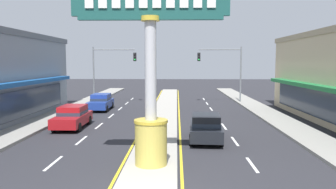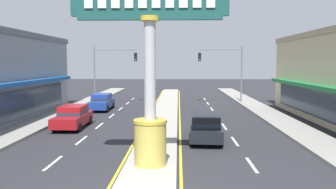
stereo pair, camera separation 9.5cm
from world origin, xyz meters
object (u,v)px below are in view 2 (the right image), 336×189
Objects in this scene: district_sign at (150,79)px; sedan_near_right_lane at (73,116)px; traffic_light_left_side at (110,65)px; sedan_near_left_lane at (102,102)px; sedan_far_right_lane at (206,127)px; traffic_light_right_side at (226,65)px.

district_sign reaches higher than sedan_near_right_lane.
district_sign is 1.25× the size of traffic_light_left_side.
sedan_near_left_lane is (0.28, -5.62, -3.46)m from traffic_light_left_side.
sedan_near_right_lane is at bearing 158.33° from sedan_far_right_lane.
traffic_light_left_side is at bearing 105.61° from district_sign.
district_sign is at bearing -105.53° from traffic_light_right_side.
district_sign is at bearing -118.71° from sedan_far_right_lane.
sedan_near_right_lane is 8.58m from sedan_near_left_lane.
district_sign is 6.51m from sedan_far_right_lane.
traffic_light_left_side is 1.00× the size of traffic_light_right_side.
traffic_light_left_side reaches higher than sedan_near_right_lane.
traffic_light_right_side is 19.27m from sedan_near_right_lane.
district_sign is 1.76× the size of sedan_far_right_lane.
traffic_light_left_side is at bearing -179.48° from traffic_light_right_side.
sedan_near_right_lane is at bearing -130.99° from traffic_light_right_side.
sedan_far_right_lane and sedan_near_left_lane have the same top height.
sedan_near_left_lane is (-0.00, 8.58, 0.00)m from sedan_near_right_lane.
traffic_light_right_side reaches higher than sedan_near_left_lane.
sedan_near_left_lane is at bearing 109.51° from district_sign.
sedan_near_right_lane and sedan_near_left_lane have the same top height.
traffic_light_right_side is 1.41× the size of sedan_far_right_lane.
sedan_near_left_lane is at bearing 126.19° from sedan_far_right_lane.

